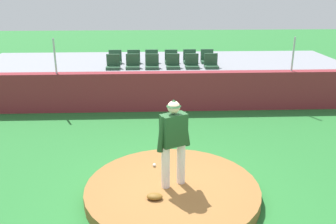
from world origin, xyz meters
TOP-DOWN VIEW (x-y plane):
  - ground_plane at (0.00, 0.00)m, footprint 60.00×60.00m
  - pitchers_mound at (0.00, 0.00)m, footprint 3.48×3.48m
  - pitcher at (0.02, 0.05)m, footprint 0.70×0.45m
  - baseball at (-0.35, 0.83)m, footprint 0.07×0.07m
  - fielding_glove at (-0.36, -0.46)m, footprint 0.32×0.23m
  - brick_barrier at (0.00, 5.43)m, footprint 15.78×0.40m
  - fence_post_left at (-3.50, 5.43)m, footprint 0.06×0.06m
  - fence_post_right at (4.32, 5.43)m, footprint 0.06×0.06m
  - bleacher_platform at (0.00, 7.87)m, footprint 13.97×4.01m
  - stadium_chair_0 at (-1.74, 6.39)m, footprint 0.48×0.44m
  - stadium_chair_1 at (-1.06, 6.41)m, footprint 0.48×0.44m
  - stadium_chair_2 at (-0.37, 6.38)m, footprint 0.48×0.44m
  - stadium_chair_3 at (0.37, 6.39)m, footprint 0.48×0.44m
  - stadium_chair_4 at (1.06, 6.38)m, footprint 0.48×0.44m
  - stadium_chair_5 at (1.75, 6.39)m, footprint 0.48×0.44m
  - stadium_chair_6 at (-1.76, 7.32)m, footprint 0.48×0.44m
  - stadium_chair_7 at (-1.06, 7.31)m, footprint 0.48×0.44m
  - stadium_chair_8 at (-0.38, 7.32)m, footprint 0.48×0.44m
  - stadium_chair_9 at (0.36, 7.29)m, footprint 0.48×0.44m
  - stadium_chair_10 at (1.07, 7.32)m, footprint 0.48×0.44m
  - stadium_chair_11 at (1.74, 7.32)m, footprint 0.48×0.44m

SIDE VIEW (x-z plane):
  - ground_plane at x=0.00m, z-range 0.00..0.00m
  - pitchers_mound at x=0.00m, z-range 0.00..0.23m
  - baseball at x=-0.35m, z-range 0.23..0.31m
  - fielding_glove at x=-0.36m, z-range 0.23..0.34m
  - bleacher_platform at x=0.00m, z-range 0.00..1.24m
  - brick_barrier at x=0.00m, z-range 0.00..1.31m
  - pitcher at x=0.02m, z-range 0.38..2.16m
  - stadium_chair_0 at x=-1.74m, z-range 1.15..1.65m
  - stadium_chair_1 at x=-1.06m, z-range 1.15..1.65m
  - stadium_chair_2 at x=-0.37m, z-range 1.15..1.65m
  - stadium_chair_3 at x=0.37m, z-range 1.15..1.65m
  - stadium_chair_4 at x=1.06m, z-range 1.15..1.65m
  - stadium_chair_5 at x=1.75m, z-range 1.15..1.65m
  - stadium_chair_6 at x=-1.76m, z-range 1.15..1.65m
  - stadium_chair_7 at x=-1.06m, z-range 1.15..1.65m
  - stadium_chair_8 at x=-0.38m, z-range 1.15..1.65m
  - stadium_chair_9 at x=0.36m, z-range 1.15..1.65m
  - stadium_chair_10 at x=1.07m, z-range 1.15..1.65m
  - stadium_chair_11 at x=1.74m, z-range 1.15..1.65m
  - fence_post_left at x=-3.50m, z-range 1.31..2.45m
  - fence_post_right at x=4.32m, z-range 1.31..2.45m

